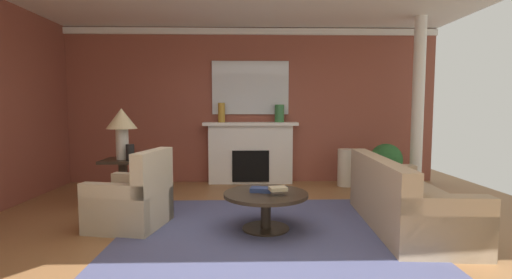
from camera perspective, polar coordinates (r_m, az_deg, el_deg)
The scene contains 19 objects.
ground_plane at distance 4.43m, azimuth -1.89°, elevation -14.17°, with size 8.89×8.89×0.00m, color olive.
wall_fireplace at distance 7.19m, azimuth -1.73°, elevation 5.27°, with size 7.44×0.12×2.99m, color brown.
crown_moulding at distance 7.26m, azimuth -1.76°, elevation 16.52°, with size 7.44×0.08×0.12m, color white.
area_rug at distance 4.48m, azimuth 1.53°, elevation -13.85°, with size 3.37×2.76×0.01m, color #4C517A.
fireplace at distance 7.04m, azimuth -0.86°, elevation -2.35°, with size 1.80×0.35×1.18m.
mantel_mirror at distance 7.11m, azimuth -0.88°, elevation 8.08°, with size 1.48×0.04×1.02m, color silver.
sofa at distance 4.83m, azimuth 21.99°, elevation -9.22°, with size 1.03×2.15×0.85m.
armchair_near_window at distance 4.74m, azimuth -18.73°, elevation -9.28°, with size 0.95×0.95×0.95m.
coffee_table at distance 4.39m, azimuth 1.54°, elevation -9.77°, with size 1.00×1.00×0.45m.
side_table at distance 5.78m, azimuth -20.01°, elevation -5.85°, with size 0.56×0.56×0.70m.
table_lamp at distance 5.69m, azimuth -20.26°, elevation 2.35°, with size 0.44×0.44×0.75m.
vase_on_side_table at distance 5.56m, azimuth -19.06°, elevation -1.90°, with size 0.12×0.12×0.23m, color black.
vase_mantel_right at distance 6.96m, azimuth 3.68°, elevation 4.08°, with size 0.18×0.18×0.34m, color #33703D.
vase_mantel_left at distance 6.95m, azimuth -5.41°, elevation 4.21°, with size 0.13×0.13×0.37m, color #B7892D.
vase_tall_corner at distance 7.02m, azimuth 13.83°, elevation -4.27°, with size 0.30×0.30×0.69m, color beige.
book_red_cover at distance 4.40m, azimuth 0.77°, elevation -7.84°, with size 0.25×0.16×0.05m, color navy.
book_art_folio at distance 4.24m, azimuth 3.45°, elevation -7.68°, with size 0.20×0.15×0.04m, color tan.
potted_plant at distance 6.80m, azimuth 19.65°, elevation -3.47°, with size 0.56×0.56×0.83m.
column_white at distance 6.87m, azimuth 23.97°, elevation 4.87°, with size 0.20×0.20×2.99m, color white.
Camera 1 is at (0.04, -4.19, 1.45)m, focal length 25.60 mm.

